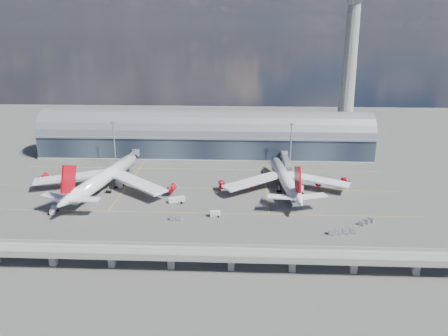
{
  "coord_description": "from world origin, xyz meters",
  "views": [
    {
      "loc": [
        23.41,
        -182.05,
        77.29
      ],
      "look_at": [
        14.62,
        10.0,
        14.0
      ],
      "focal_mm": 35.0,
      "sensor_mm": 36.0,
      "label": 1
    }
  ],
  "objects_px": {
    "control_tower": "(349,70)",
    "service_truck_2": "(177,200)",
    "cargo_train_2": "(367,221)",
    "service_truck_4": "(293,178)",
    "cargo_train_0": "(176,218)",
    "service_truck_0": "(53,210)",
    "cargo_train_1": "(343,232)",
    "service_truck_1": "(215,214)",
    "service_truck_5": "(119,185)",
    "airliner_right": "(285,180)",
    "service_truck_3": "(299,190)",
    "floodlight_mast_left": "(114,142)",
    "airliner_left": "(103,178)",
    "floodlight_mast_right": "(291,144)"
  },
  "relations": [
    {
      "from": "floodlight_mast_left",
      "to": "service_truck_0",
      "type": "bearing_deg",
      "value": -96.71
    },
    {
      "from": "service_truck_2",
      "to": "service_truck_5",
      "type": "xyz_separation_m",
      "value": [
        -31.78,
        18.51,
        -0.02
      ]
    },
    {
      "from": "cargo_train_2",
      "to": "cargo_train_1",
      "type": "bearing_deg",
      "value": 163.64
    },
    {
      "from": "cargo_train_2",
      "to": "control_tower",
      "type": "bearing_deg",
      "value": 27.57
    },
    {
      "from": "floodlight_mast_left",
      "to": "service_truck_5",
      "type": "distance_m",
      "value": 39.28
    },
    {
      "from": "airliner_left",
      "to": "service_truck_2",
      "type": "distance_m",
      "value": 40.04
    },
    {
      "from": "service_truck_5",
      "to": "cargo_train_0",
      "type": "relative_size",
      "value": 1.16
    },
    {
      "from": "airliner_right",
      "to": "service_truck_0",
      "type": "bearing_deg",
      "value": -169.26
    },
    {
      "from": "airliner_left",
      "to": "service_truck_4",
      "type": "distance_m",
      "value": 96.3
    },
    {
      "from": "cargo_train_0",
      "to": "service_truck_0",
      "type": "bearing_deg",
      "value": 88.48
    },
    {
      "from": "control_tower",
      "to": "service_truck_3",
      "type": "bearing_deg",
      "value": -117.32
    },
    {
      "from": "service_truck_4",
      "to": "cargo_train_0",
      "type": "relative_size",
      "value": 0.9
    },
    {
      "from": "floodlight_mast_right",
      "to": "service_truck_1",
      "type": "height_order",
      "value": "floodlight_mast_right"
    },
    {
      "from": "service_truck_0",
      "to": "service_truck_2",
      "type": "bearing_deg",
      "value": 0.67
    },
    {
      "from": "service_truck_0",
      "to": "service_truck_4",
      "type": "height_order",
      "value": "service_truck_4"
    },
    {
      "from": "service_truck_2",
      "to": "service_truck_5",
      "type": "bearing_deg",
      "value": 40.48
    },
    {
      "from": "floodlight_mast_left",
      "to": "service_truck_4",
      "type": "bearing_deg",
      "value": -11.79
    },
    {
      "from": "service_truck_0",
      "to": "cargo_train_0",
      "type": "relative_size",
      "value": 1.27
    },
    {
      "from": "floodlight_mast_left",
      "to": "airliner_right",
      "type": "distance_m",
      "value": 101.12
    },
    {
      "from": "service_truck_1",
      "to": "service_truck_4",
      "type": "xyz_separation_m",
      "value": [
        37.84,
        47.46,
        0.06
      ]
    },
    {
      "from": "service_truck_0",
      "to": "airliner_right",
      "type": "bearing_deg",
      "value": 2.6
    },
    {
      "from": "service_truck_1",
      "to": "service_truck_3",
      "type": "height_order",
      "value": "service_truck_3"
    },
    {
      "from": "service_truck_2",
      "to": "service_truck_5",
      "type": "height_order",
      "value": "service_truck_5"
    },
    {
      "from": "cargo_train_0",
      "to": "airliner_left",
      "type": "bearing_deg",
      "value": 55.28
    },
    {
      "from": "airliner_left",
      "to": "cargo_train_2",
      "type": "distance_m",
      "value": 122.52
    },
    {
      "from": "service_truck_4",
      "to": "cargo_train_0",
      "type": "xyz_separation_m",
      "value": [
        -53.97,
        -51.92,
        -0.44
      ]
    },
    {
      "from": "floodlight_mast_right",
      "to": "airliner_left",
      "type": "xyz_separation_m",
      "value": [
        -94.22,
        -41.28,
        -7.03
      ]
    },
    {
      "from": "control_tower",
      "to": "service_truck_3",
      "type": "xyz_separation_m",
      "value": [
        -34.56,
        -66.88,
        -50.18
      ]
    },
    {
      "from": "airliner_left",
      "to": "cargo_train_1",
      "type": "bearing_deg",
      "value": -10.38
    },
    {
      "from": "service_truck_2",
      "to": "service_truck_3",
      "type": "xyz_separation_m",
      "value": [
        57.04,
        15.08,
        0.06
      ]
    },
    {
      "from": "service_truck_3",
      "to": "service_truck_0",
      "type": "bearing_deg",
      "value": -131.04
    },
    {
      "from": "floodlight_mast_right",
      "to": "service_truck_4",
      "type": "bearing_deg",
      "value": -90.74
    },
    {
      "from": "airliner_left",
      "to": "cargo_train_0",
      "type": "height_order",
      "value": "airliner_left"
    },
    {
      "from": "control_tower",
      "to": "cargo_train_1",
      "type": "distance_m",
      "value": 123.44
    },
    {
      "from": "control_tower",
      "to": "floodlight_mast_right",
      "type": "distance_m",
      "value": 58.76
    },
    {
      "from": "cargo_train_2",
      "to": "service_truck_1",
      "type": "bearing_deg",
      "value": 119.91
    },
    {
      "from": "service_truck_1",
      "to": "service_truck_5",
      "type": "height_order",
      "value": "service_truck_5"
    },
    {
      "from": "service_truck_5",
      "to": "cargo_train_0",
      "type": "bearing_deg",
      "value": -80.96
    },
    {
      "from": "service_truck_5",
      "to": "service_truck_2",
      "type": "bearing_deg",
      "value": -63.66
    },
    {
      "from": "control_tower",
      "to": "service_truck_2",
      "type": "xyz_separation_m",
      "value": [
        -91.6,
        -81.97,
        -50.25
      ]
    },
    {
      "from": "control_tower",
      "to": "floodlight_mast_left",
      "type": "bearing_deg",
      "value": -168.28
    },
    {
      "from": "service_truck_0",
      "to": "cargo_train_2",
      "type": "relative_size",
      "value": 0.84
    },
    {
      "from": "airliner_right",
      "to": "cargo_train_1",
      "type": "height_order",
      "value": "airliner_right"
    },
    {
      "from": "airliner_right",
      "to": "service_truck_3",
      "type": "height_order",
      "value": "airliner_right"
    },
    {
      "from": "service_truck_0",
      "to": "control_tower",
      "type": "bearing_deg",
      "value": 19.25
    },
    {
      "from": "airliner_right",
      "to": "service_truck_0",
      "type": "height_order",
      "value": "airliner_right"
    },
    {
      "from": "service_truck_4",
      "to": "cargo_train_1",
      "type": "xyz_separation_m",
      "value": [
        12.63,
        -61.46,
        -0.32
      ]
    },
    {
      "from": "service_truck_3",
      "to": "service_truck_5",
      "type": "bearing_deg",
      "value": -148.3
    },
    {
      "from": "floodlight_mast_left",
      "to": "service_truck_1",
      "type": "relative_size",
      "value": 5.69
    },
    {
      "from": "service_truck_1",
      "to": "cargo_train_2",
      "type": "bearing_deg",
      "value": -102.8
    }
  ]
}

